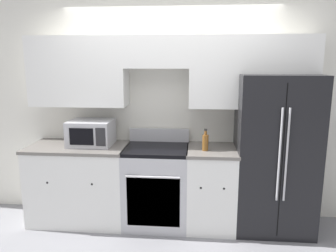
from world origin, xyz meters
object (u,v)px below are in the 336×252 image
(oven_range, at_px, (157,185))
(microwave, at_px, (91,133))
(bottle, at_px, (205,142))
(refrigerator, at_px, (273,152))

(oven_range, relative_size, microwave, 2.20)
(microwave, xyz_separation_m, bottle, (1.32, -0.12, -0.05))
(microwave, bearing_deg, bottle, -5.39)
(refrigerator, height_order, bottle, refrigerator)
(microwave, relative_size, bottle, 2.03)
(oven_range, bearing_deg, refrigerator, 3.45)
(oven_range, relative_size, refrigerator, 0.62)
(oven_range, bearing_deg, bottle, -8.17)
(refrigerator, bearing_deg, bottle, -168.35)
(oven_range, xyz_separation_m, bottle, (0.55, -0.08, 0.55))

